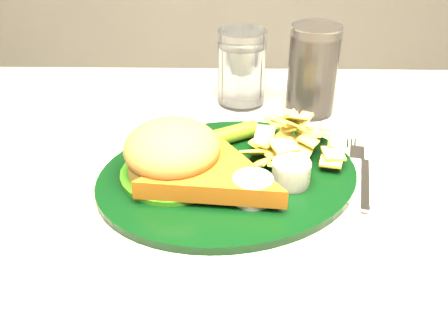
# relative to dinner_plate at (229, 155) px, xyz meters

# --- Properties ---
(dinner_plate) EXTENTS (0.43, 0.39, 0.08)m
(dinner_plate) POSITION_rel_dinner_plate_xyz_m (0.00, 0.00, 0.00)
(dinner_plate) COLOR black
(dinner_plate) RESTS_ON table
(water_glass) EXTENTS (0.09, 0.09, 0.13)m
(water_glass) POSITION_rel_dinner_plate_xyz_m (0.02, 0.24, 0.02)
(water_glass) COLOR silver
(water_glass) RESTS_ON table
(cola_glass) EXTENTS (0.08, 0.08, 0.15)m
(cola_glass) POSITION_rel_dinner_plate_xyz_m (0.13, 0.21, 0.03)
(cola_glass) COLOR black
(cola_glass) RESTS_ON table
(fork_napkin) EXTENTS (0.15, 0.18, 0.01)m
(fork_napkin) POSITION_rel_dinner_plate_xyz_m (0.18, -0.00, -0.03)
(fork_napkin) COLOR silver
(fork_napkin) RESTS_ON table
(spoon) EXTENTS (0.10, 0.16, 0.01)m
(spoon) POSITION_rel_dinner_plate_xyz_m (-0.12, -0.03, -0.03)
(spoon) COLOR silver
(spoon) RESTS_ON table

